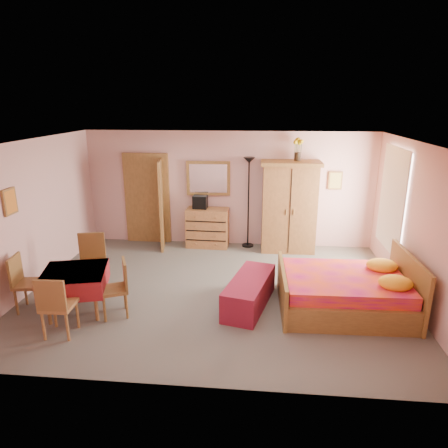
# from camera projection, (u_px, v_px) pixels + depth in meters

# --- Properties ---
(floor) EXTENTS (6.50, 6.50, 0.00)m
(floor) POSITION_uv_depth(u_px,v_px,m) (217.00, 291.00, 7.08)
(floor) COLOR slate
(floor) RESTS_ON ground
(ceiling) EXTENTS (6.50, 6.50, 0.00)m
(ceiling) POSITION_uv_depth(u_px,v_px,m) (216.00, 142.00, 6.31)
(ceiling) COLOR brown
(ceiling) RESTS_ON wall_back
(wall_back) EXTENTS (6.50, 0.10, 2.60)m
(wall_back) POSITION_uv_depth(u_px,v_px,m) (229.00, 189.00, 9.07)
(wall_back) COLOR #D59E9A
(wall_back) RESTS_ON floor
(wall_front) EXTENTS (6.50, 0.10, 2.60)m
(wall_front) POSITION_uv_depth(u_px,v_px,m) (190.00, 286.00, 4.32)
(wall_front) COLOR #D59E9A
(wall_front) RESTS_ON floor
(wall_left) EXTENTS (0.10, 5.00, 2.60)m
(wall_left) POSITION_uv_depth(u_px,v_px,m) (32.00, 215.00, 6.99)
(wall_left) COLOR #D59E9A
(wall_left) RESTS_ON floor
(wall_right) EXTENTS (0.10, 5.00, 2.60)m
(wall_right) POSITION_uv_depth(u_px,v_px,m) (417.00, 226.00, 6.40)
(wall_right) COLOR #D59E9A
(wall_right) RESTS_ON floor
(doorway) EXTENTS (1.06, 0.12, 2.15)m
(doorway) POSITION_uv_depth(u_px,v_px,m) (148.00, 199.00, 9.30)
(doorway) COLOR #9E6B35
(doorway) RESTS_ON floor
(window) EXTENTS (0.08, 1.40, 1.95)m
(window) POSITION_uv_depth(u_px,v_px,m) (393.00, 199.00, 7.50)
(window) COLOR white
(window) RESTS_ON wall_right
(picture_left) EXTENTS (0.04, 0.32, 0.42)m
(picture_left) POSITION_uv_depth(u_px,v_px,m) (10.00, 202.00, 6.30)
(picture_left) COLOR orange
(picture_left) RESTS_ON wall_left
(picture_back) EXTENTS (0.30, 0.04, 0.40)m
(picture_back) POSITION_uv_depth(u_px,v_px,m) (335.00, 180.00, 8.76)
(picture_back) COLOR #D8BF59
(picture_back) RESTS_ON wall_back
(chest_of_drawers) EXTENTS (0.96, 0.50, 0.89)m
(chest_of_drawers) POSITION_uv_depth(u_px,v_px,m) (208.00, 228.00, 9.13)
(chest_of_drawers) COLOR #AD6B3A
(chest_of_drawers) RESTS_ON floor
(wall_mirror) EXTENTS (0.99, 0.09, 0.78)m
(wall_mirror) POSITION_uv_depth(u_px,v_px,m) (208.00, 178.00, 9.00)
(wall_mirror) COLOR white
(wall_mirror) RESTS_ON wall_back
(stereo) EXTENTS (0.33, 0.25, 0.29)m
(stereo) POSITION_uv_depth(u_px,v_px,m) (200.00, 202.00, 9.00)
(stereo) COLOR black
(stereo) RESTS_ON chest_of_drawers
(floor_lamp) EXTENTS (0.28, 0.28, 2.05)m
(floor_lamp) POSITION_uv_depth(u_px,v_px,m) (248.00, 203.00, 8.96)
(floor_lamp) COLOR black
(floor_lamp) RESTS_ON floor
(wardrobe) EXTENTS (1.29, 0.68, 2.00)m
(wardrobe) POSITION_uv_depth(u_px,v_px,m) (289.00, 207.00, 8.72)
(wardrobe) COLOR #915D31
(wardrobe) RESTS_ON floor
(sunflower_vase) EXTENTS (0.20, 0.20, 0.48)m
(sunflower_vase) POSITION_uv_depth(u_px,v_px,m) (298.00, 149.00, 8.45)
(sunflower_vase) COLOR yellow
(sunflower_vase) RESTS_ON wardrobe
(bed) EXTENTS (2.08, 1.66, 0.95)m
(bed) POSITION_uv_depth(u_px,v_px,m) (344.00, 282.00, 6.33)
(bed) COLOR #BE1266
(bed) RESTS_ON floor
(bench) EXTENTS (0.86, 1.52, 0.48)m
(bench) POSITION_uv_depth(u_px,v_px,m) (249.00, 292.00, 6.51)
(bench) COLOR maroon
(bench) RESTS_ON floor
(dining_table) EXTENTS (1.15, 1.15, 0.69)m
(dining_table) POSITION_uv_depth(u_px,v_px,m) (76.00, 291.00, 6.30)
(dining_table) COLOR maroon
(dining_table) RESTS_ON floor
(chair_south) EXTENTS (0.44, 0.44, 0.93)m
(chair_south) POSITION_uv_depth(u_px,v_px,m) (59.00, 305.00, 5.64)
(chair_south) COLOR #B0713B
(chair_south) RESTS_ON floor
(chair_north) EXTENTS (0.54, 0.54, 1.00)m
(chair_north) POSITION_uv_depth(u_px,v_px,m) (91.00, 264.00, 6.97)
(chair_north) COLOR olive
(chair_north) RESTS_ON floor
(chair_west) EXTENTS (0.48, 0.48, 0.92)m
(chair_west) POSITION_uv_depth(u_px,v_px,m) (30.00, 283.00, 6.31)
(chair_west) COLOR brown
(chair_west) RESTS_ON floor
(chair_east) EXTENTS (0.54, 0.54, 0.90)m
(chair_east) POSITION_uv_depth(u_px,v_px,m) (114.00, 289.00, 6.15)
(chair_east) COLOR olive
(chair_east) RESTS_ON floor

